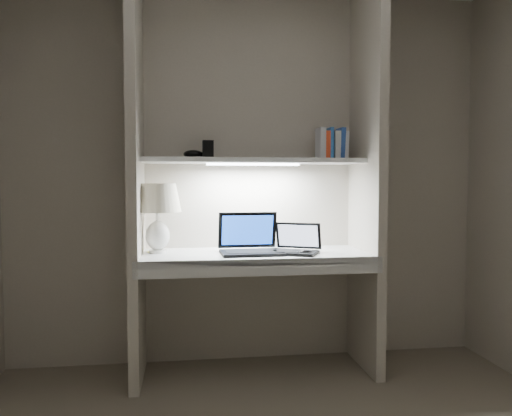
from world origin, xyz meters
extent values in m
cube|color=beige|center=(0.00, 1.50, 1.25)|extent=(3.20, 0.01, 2.50)
cube|color=beige|center=(-0.73, 1.23, 1.25)|extent=(0.06, 0.55, 2.50)
cube|color=beige|center=(0.73, 1.23, 1.25)|extent=(0.06, 0.55, 2.50)
cube|color=white|center=(0.00, 1.23, 0.75)|extent=(1.40, 0.55, 0.04)
cube|color=silver|center=(0.00, 0.96, 0.72)|extent=(1.46, 0.03, 0.10)
cube|color=silver|center=(0.00, 1.32, 1.35)|extent=(1.40, 0.36, 0.03)
cube|color=white|center=(0.00, 1.32, 1.33)|extent=(0.60, 0.04, 0.02)
cylinder|color=white|center=(-0.61, 1.29, 0.78)|extent=(0.11, 0.11, 0.02)
ellipsoid|color=white|center=(-0.61, 1.29, 0.88)|extent=(0.15, 0.15, 0.19)
cylinder|color=white|center=(-0.61, 1.29, 0.99)|extent=(0.02, 0.02, 0.08)
sphere|color=#FFD899|center=(-0.61, 1.29, 1.07)|extent=(0.04, 0.04, 0.04)
cube|color=black|center=(-0.03, 1.15, 0.78)|extent=(0.38, 0.27, 0.02)
cube|color=black|center=(-0.03, 1.15, 0.79)|extent=(0.33, 0.19, 0.00)
cube|color=black|center=(-0.04, 1.31, 0.90)|extent=(0.38, 0.08, 0.23)
cube|color=blue|center=(-0.04, 1.30, 0.90)|extent=(0.33, 0.06, 0.19)
cube|color=black|center=(0.22, 1.12, 0.78)|extent=(0.35, 0.31, 0.02)
cube|color=black|center=(0.22, 1.12, 0.79)|extent=(0.28, 0.24, 0.00)
cube|color=black|center=(0.28, 1.24, 0.87)|extent=(0.28, 0.19, 0.17)
cube|color=silver|center=(0.28, 1.23, 0.87)|extent=(0.25, 0.16, 0.14)
cube|color=silver|center=(0.15, 1.45, 0.84)|extent=(0.12, 0.10, 0.15)
ellipsoid|color=black|center=(0.28, 1.07, 0.79)|extent=(0.10, 0.07, 0.03)
torus|color=black|center=(0.17, 1.19, 0.78)|extent=(0.12, 0.12, 0.01)
cube|color=yellow|center=(-0.64, 1.33, 0.77)|extent=(0.08, 0.08, 0.00)
cube|color=silver|center=(0.61, 1.33, 1.46)|extent=(0.03, 0.14, 0.18)
cube|color=#274A9C|center=(0.58, 1.33, 1.47)|extent=(0.04, 0.14, 0.20)
cube|color=silver|center=(0.55, 1.33, 1.46)|extent=(0.04, 0.14, 0.18)
cube|color=#2A66B7|center=(0.51, 1.33, 1.47)|extent=(0.02, 0.14, 0.20)
cube|color=#E2431F|center=(0.48, 1.33, 1.46)|extent=(0.03, 0.14, 0.18)
cube|color=silver|center=(0.45, 1.33, 1.47)|extent=(0.04, 0.14, 0.20)
cube|color=black|center=(-0.29, 1.38, 1.42)|extent=(0.07, 0.05, 0.12)
ellipsoid|color=black|center=(-0.38, 1.40, 1.39)|extent=(0.14, 0.11, 0.06)
camera|label=1|loc=(-0.43, -1.87, 1.21)|focal=35.00mm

